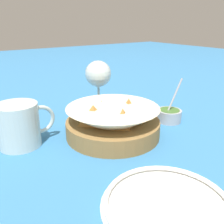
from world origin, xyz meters
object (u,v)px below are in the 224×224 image
(food_basket, at_px, (112,122))
(beer_mug, at_px, (19,127))
(wine_glass, at_px, (98,75))
(side_plate, at_px, (167,204))
(sauce_cup, at_px, (169,115))

(food_basket, bearing_deg, beer_mug, 159.81)
(wine_glass, bearing_deg, food_basket, -111.93)
(food_basket, height_order, side_plate, food_basket)
(food_basket, distance_m, sauce_cup, 0.18)
(sauce_cup, bearing_deg, wine_glass, 120.52)
(food_basket, xyz_separation_m, sauce_cup, (0.18, -0.02, -0.01))
(sauce_cup, height_order, wine_glass, wine_glass)
(sauce_cup, distance_m, wine_glass, 0.24)
(sauce_cup, distance_m, beer_mug, 0.39)
(food_basket, xyz_separation_m, side_plate, (-0.08, -0.26, -0.03))
(sauce_cup, bearing_deg, side_plate, -137.24)
(sauce_cup, xyz_separation_m, beer_mug, (-0.37, 0.09, 0.03))
(food_basket, xyz_separation_m, beer_mug, (-0.20, 0.07, 0.01))
(food_basket, height_order, sauce_cup, sauce_cup)
(food_basket, relative_size, sauce_cup, 1.92)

